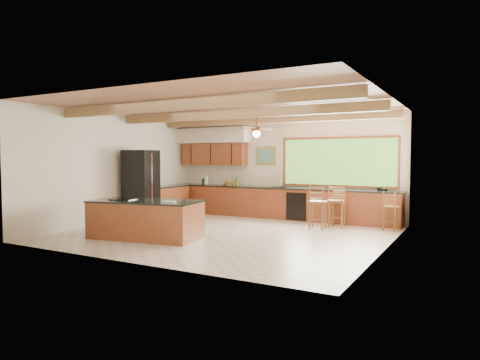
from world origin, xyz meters
The scene contains 9 objects.
ground centered at (0.00, 0.00, 0.00)m, with size 7.20×7.20×0.00m, color beige.
room_shell centered at (-0.17, 0.65, 2.21)m, with size 7.27×6.54×3.02m.
counter_run centered at (-0.82, 2.52, 0.46)m, with size 7.12×3.10×1.24m.
island centered at (-1.30, -1.40, 0.42)m, with size 2.58×1.54×0.86m.
refrigerator centered at (-3.05, 0.40, 1.00)m, with size 0.85×0.83×2.00m.
bar_stool_a centered at (1.66, 1.54, 0.68)m, with size 0.45×0.45×1.14m.
bar_stool_b centered at (1.97, 2.05, 0.67)m, with size 0.48×0.48×1.13m.
bar_stool_c centered at (1.93, 2.40, 0.60)m, with size 0.48×0.48×1.02m.
bar_stool_d centered at (3.30, 2.24, 0.58)m, with size 0.39×0.39×0.97m.
Camera 1 is at (5.12, -8.64, 1.79)m, focal length 32.00 mm.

